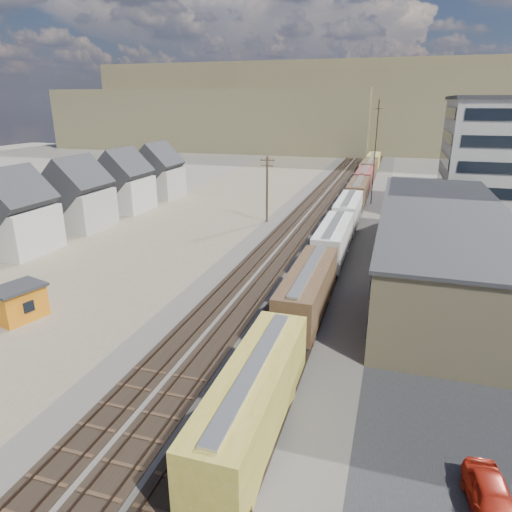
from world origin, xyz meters
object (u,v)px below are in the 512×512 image
(utility_pole_north, at_px, (267,188))
(maintenance_shed, at_px, (19,302))
(freight_train, at_px, (353,200))
(parked_car_red, at_px, (493,502))
(parked_car_blue, at_px, (478,217))

(utility_pole_north, height_order, maintenance_shed, utility_pole_north)
(freight_train, height_order, parked_car_red, freight_train)
(parked_car_red, xyz_separation_m, parked_car_blue, (7.22, 57.47, 0.04))
(freight_train, xyz_separation_m, parked_car_red, (11.54, -54.62, -1.99))
(utility_pole_north, xyz_separation_m, parked_car_red, (23.84, -47.72, -4.50))
(freight_train, distance_m, utility_pole_north, 14.32)
(maintenance_shed, relative_size, parked_car_blue, 0.79)
(parked_car_red, distance_m, parked_car_blue, 57.92)
(freight_train, relative_size, maintenance_shed, 25.12)
(maintenance_shed, relative_size, parked_car_red, 1.02)
(utility_pole_north, xyz_separation_m, maintenance_shed, (-11.12, -37.91, -3.77))
(utility_pole_north, bearing_deg, parked_car_red, -63.46)
(utility_pole_north, height_order, parked_car_blue, utility_pole_north)
(utility_pole_north, relative_size, parked_car_red, 2.13)
(utility_pole_north, relative_size, parked_car_blue, 1.66)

